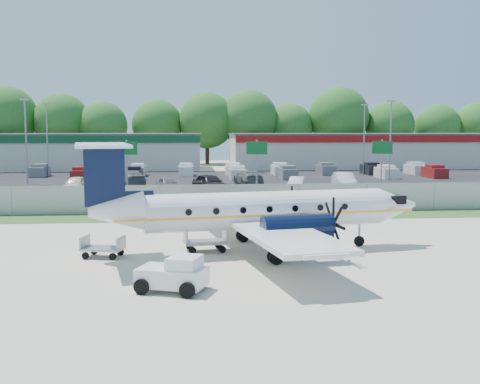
{
  "coord_description": "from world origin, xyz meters",
  "views": [
    {
      "loc": [
        -3.15,
        -28.15,
        5.9
      ],
      "look_at": [
        0.0,
        6.0,
        2.3
      ],
      "focal_mm": 45.0,
      "sensor_mm": 36.0,
      "label": 1
    }
  ],
  "objects": [
    {
      "name": "baggage_cart_far",
      "position": [
        -2.18,
        0.53,
        0.5
      ],
      "size": [
        2.17,
        1.45,
        1.07
      ],
      "color": "gray",
      "rests_on": "ground"
    },
    {
      "name": "road_car_mid",
      "position": [
        4.75,
        20.32,
        0.0
      ],
      "size": [
        4.6,
        3.27,
        1.46
      ],
      "primitive_type": "imported",
      "rotation": [
        0.0,
        0.0,
        -1.16
      ],
      "color": "silver",
      "rests_on": "ground"
    },
    {
      "name": "pushback_tug",
      "position": [
        -3.54,
        -6.54,
        0.62
      ],
      "size": [
        2.78,
        2.43,
        1.31
      ],
      "color": "white",
      "rests_on": "ground"
    },
    {
      "name": "grass_verge",
      "position": [
        0.0,
        12.0,
        0.01
      ],
      "size": [
        170.0,
        4.0,
        0.02
      ],
      "primitive_type": "cube",
      "color": "#2D561E",
      "rests_on": "ground"
    },
    {
      "name": "sign_left",
      "position": [
        -8.0,
        22.91,
        3.61
      ],
      "size": [
        1.8,
        0.26,
        5.0
      ],
      "color": "gray",
      "rests_on": "ground"
    },
    {
      "name": "parked_car_e",
      "position": [
        12.51,
        29.75,
        0.0
      ],
      "size": [
        2.08,
        5.02,
        1.62
      ],
      "primitive_type": "imported",
      "rotation": [
        0.0,
        0.0,
        -0.08
      ],
      "color": "silver",
      "rests_on": "ground"
    },
    {
      "name": "light_pole_ne",
      "position": [
        20.0,
        38.0,
        5.23
      ],
      "size": [
        0.9,
        0.35,
        9.09
      ],
      "color": "gray",
      "rests_on": "ground"
    },
    {
      "name": "parking_lot",
      "position": [
        0.0,
        40.0,
        0.01
      ],
      "size": [
        170.0,
        32.0,
        0.02
      ],
      "primitive_type": "cube",
      "color": "black",
      "rests_on": "ground"
    },
    {
      "name": "cone_port_wing",
      "position": [
        -3.97,
        -4.5,
        0.26
      ],
      "size": [
        0.39,
        0.39,
        0.56
      ],
      "color": "orange",
      "rests_on": "ground"
    },
    {
      "name": "access_road",
      "position": [
        0.0,
        19.0,
        0.01
      ],
      "size": [
        170.0,
        8.0,
        0.02
      ],
      "primitive_type": "cube",
      "color": "black",
      "rests_on": "ground"
    },
    {
      "name": "cone_starboard_wing",
      "position": [
        -1.79,
        14.66,
        0.25
      ],
      "size": [
        0.37,
        0.37,
        0.53
      ],
      "color": "orange",
      "rests_on": "ground"
    },
    {
      "name": "light_pole_se",
      "position": [
        20.0,
        48.0,
        5.23
      ],
      "size": [
        0.9,
        0.35,
        9.09
      ],
      "color": "gray",
      "rests_on": "ground"
    },
    {
      "name": "road_car_west",
      "position": [
        -15.73,
        17.13,
        0.0
      ],
      "size": [
        4.89,
        2.74,
        1.34
      ],
      "primitive_type": "imported",
      "rotation": [
        0.0,
        0.0,
        1.37
      ],
      "color": "maroon",
      "rests_on": "ground"
    },
    {
      "name": "perimeter_fence",
      "position": [
        0.0,
        14.0,
        1.0
      ],
      "size": [
        120.0,
        0.06,
        1.99
      ],
      "color": "gray",
      "rests_on": "ground"
    },
    {
      "name": "far_parking_rows",
      "position": [
        0.0,
        45.0,
        0.0
      ],
      "size": [
        56.0,
        10.0,
        1.6
      ],
      "primitive_type": null,
      "color": "gray",
      "rests_on": "ground"
    },
    {
      "name": "baggage_cart_near",
      "position": [
        -6.94,
        -0.41,
        0.45
      ],
      "size": [
        2.07,
        1.53,
        0.97
      ],
      "color": "gray",
      "rests_on": "ground"
    },
    {
      "name": "light_pole_sw",
      "position": [
        -20.0,
        48.0,
        5.23
      ],
      "size": [
        0.9,
        0.35,
        9.09
      ],
      "color": "gray",
      "rests_on": "ground"
    },
    {
      "name": "aircraft",
      "position": [
        0.39,
        0.22,
        2.03
      ],
      "size": [
        17.19,
        16.87,
        5.25
      ],
      "color": "white",
      "rests_on": "ground"
    },
    {
      "name": "parked_car_f",
      "position": [
        -8.73,
        35.07,
        0.0
      ],
      "size": [
        3.82,
        5.95,
        1.6
      ],
      "primitive_type": "imported",
      "rotation": [
        0.0,
        0.0,
        3.45
      ],
      "color": "#595B5E",
      "rests_on": "ground"
    },
    {
      "name": "ground",
      "position": [
        0.0,
        0.0,
        0.0
      ],
      "size": [
        170.0,
        170.0,
        0.0
      ],
      "primitive_type": "plane",
      "color": "beige",
      "rests_on": "ground"
    },
    {
      "name": "building_west",
      "position": [
        -24.0,
        61.98,
        2.63
      ],
      "size": [
        46.4,
        12.4,
        5.24
      ],
      "color": "beige",
      "rests_on": "ground"
    },
    {
      "name": "light_pole_nw",
      "position": [
        -20.0,
        38.0,
        5.23
      ],
      "size": [
        0.9,
        0.35,
        9.09
      ],
      "color": "gray",
      "rests_on": "ground"
    },
    {
      "name": "parked_car_c",
      "position": [
        -0.81,
        28.15,
        0.0
      ],
      "size": [
        3.68,
        5.36,
        1.69
      ],
      "primitive_type": "imported",
      "rotation": [
        0.0,
        0.0,
        0.38
      ],
      "color": "black",
      "rests_on": "ground"
    },
    {
      "name": "parked_car_a",
      "position": [
        -13.39,
        29.3,
        0.0
      ],
      "size": [
        2.02,
        4.45,
        1.48
      ],
      "primitive_type": "imported",
      "rotation": [
        0.0,
        0.0,
        -0.06
      ],
      "color": "beige",
      "rests_on": "ground"
    },
    {
      "name": "tree_line",
      "position": [
        0.0,
        74.0,
        0.0
      ],
      "size": [
        112.0,
        6.0,
        14.0
      ],
      "primitive_type": null,
      "color": "#25601C",
      "rests_on": "ground"
    },
    {
      "name": "sign_mid",
      "position": [
        3.0,
        22.91,
        3.61
      ],
      "size": [
        1.8,
        0.26,
        5.0
      ],
      "color": "gray",
      "rests_on": "ground"
    },
    {
      "name": "parked_car_d",
      "position": [
        7.67,
        29.01,
        0.0
      ],
      "size": [
        2.56,
        4.21,
        1.31
      ],
      "primitive_type": "imported",
      "rotation": [
        0.0,
        0.0,
        -0.32
      ],
      "color": "silver",
      "rests_on": "ground"
    },
    {
      "name": "building_east",
      "position": [
        26.0,
        61.98,
        2.63
      ],
      "size": [
        44.4,
        12.4,
        5.24
      ],
      "color": "beige",
      "rests_on": "ground"
    },
    {
      "name": "sign_right",
      "position": [
        14.0,
        22.91,
        3.61
      ],
      "size": [
        1.8,
        0.26,
        5.0
      ],
      "color": "gray",
      "rests_on": "ground"
    },
    {
      "name": "parked_car_g",
      "position": [
        3.57,
        34.86,
        0.0
      ],
      "size": [
        3.06,
        5.8,
        1.6
      ],
      "primitive_type": "imported",
      "rotation": [
        0.0,
        0.0,
        3.3
      ],
      "color": "#595B5E",
      "rests_on": "ground"
    },
    {
      "name": "parked_car_b",
      "position": [
        -4.78,
        29.0,
        0.0
      ],
      "size": [
        2.6,
        4.19,
        1.33
      ],
      "primitive_type": "imported",
      "rotation": [
        0.0,
        0.0,
        0.28
      ],
      "color": "#595B5E",
      "rests_on": "ground"
    }
  ]
}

